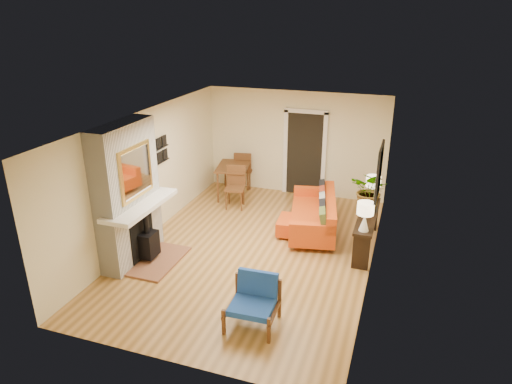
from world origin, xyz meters
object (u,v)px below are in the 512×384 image
Objects in this scene: sofa at (317,214)px; blue_chair at (254,298)px; console_table at (367,221)px; lamp_near at (365,213)px; dining_table at (236,172)px; lamp_far at (373,185)px; houseplant at (371,191)px; ottoman at (295,226)px.

sofa reaches higher than blue_chair.
console_table is 3.43× the size of lamp_near.
sofa is 2.62m from dining_table.
blue_chair is 1.40× the size of lamp_far.
console_table is at bearing -90.00° from lamp_far.
lamp_far is at bearing 90.00° from lamp_near.
houseplant reaches higher than sofa.
ottoman is (-0.38, -0.35, -0.16)m from sofa.
console_table is at bearing -4.40° from ottoman.
console_table is (3.37, -1.70, -0.07)m from dining_table.
blue_chair is at bearing -114.76° from console_table.
ottoman is at bearing -174.46° from houseplant.
dining_table is at bearing 144.24° from lamp_near.
houseplant is at bearing -23.27° from dining_table.
dining_table reaches higher than sofa.
lamp_far reaches higher than blue_chair.
lamp_near is at bearing 58.28° from blue_chair.
lamp_near is at bearing -90.00° from console_table.
blue_chair is at bearing -94.26° from sofa.
lamp_far is at bearing 69.72° from blue_chair.
dining_table is (-2.04, 4.57, 0.24)m from blue_chair.
dining_table is at bearing 140.28° from ottoman.
sofa reaches higher than ottoman.
sofa is 3.01× the size of ottoman.
dining_table is at bearing 163.71° from lamp_far.
houseplant is (1.07, -0.21, 0.76)m from sofa.
dining_table is 1.02× the size of console_table.
console_table is 2.33× the size of houseplant.
sofa is at bearing 168.77° from houseplant.
sofa is 1.31m from lamp_far.
blue_chair is 3.46m from houseplant.
lamp_near is (1.08, -1.19, 0.70)m from sofa.
blue_chair is (-0.25, -3.34, 0.04)m from sofa.
lamp_far is (3.37, -0.98, 0.41)m from dining_table.
sofa is 0.55m from ottoman.
sofa is at bearing 42.52° from ottoman.
houseplant is (1.45, 0.14, 0.92)m from ottoman.
lamp_far is (1.08, 0.25, 0.70)m from sofa.
blue_chair is (0.14, -2.98, 0.21)m from ottoman.
sofa is 4.15× the size of lamp_near.
console_table is at bearing 65.24° from blue_chair.
ottoman is at bearing -157.65° from lamp_far.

